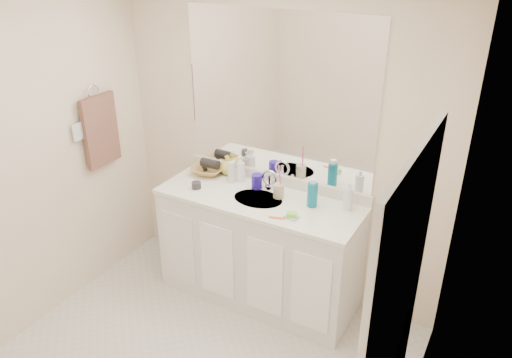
{
  "coord_description": "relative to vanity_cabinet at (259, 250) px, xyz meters",
  "views": [
    {
      "loc": [
        1.54,
        -1.77,
        2.58
      ],
      "look_at": [
        0.0,
        0.97,
        1.05
      ],
      "focal_mm": 35.0,
      "sensor_mm": 36.0,
      "label": 1
    }
  ],
  "objects": [
    {
      "name": "countertop",
      "position": [
        0.0,
        0.0,
        0.44
      ],
      "size": [
        1.52,
        0.57,
        0.03
      ],
      "primitive_type": "cube",
      "color": "white",
      "rests_on": "vanity_cabinet"
    },
    {
      "name": "hair_dryer",
      "position": [
        -0.54,
        0.16,
        0.54
      ],
      "size": [
        0.15,
        0.08,
        0.07
      ],
      "primitive_type": "cylinder",
      "rotation": [
        0.0,
        1.57,
        0.01
      ],
      "color": "black",
      "rests_on": "wicker_basket"
    },
    {
      "name": "sink_basin",
      "position": [
        0.0,
        -0.02,
        0.44
      ],
      "size": [
        0.37,
        0.37,
        0.02
      ],
      "primitive_type": "cylinder",
      "color": "#B9B5A2",
      "rests_on": "countertop"
    },
    {
      "name": "green_soap",
      "position": [
        0.33,
        -0.15,
        0.48
      ],
      "size": [
        0.08,
        0.07,
        0.02
      ],
      "primitive_type": "cube",
      "rotation": [
        0.0,
        0.0,
        0.29
      ],
      "color": "#86E938",
      "rests_on": "soap_dish"
    },
    {
      "name": "dark_jar",
      "position": [
        -0.48,
        -0.1,
        0.48
      ],
      "size": [
        0.09,
        0.09,
        0.05
      ],
      "primitive_type": "cylinder",
      "rotation": [
        0.0,
        0.0,
        -0.29
      ],
      "color": "#2A2A2F",
      "rests_on": "countertop"
    },
    {
      "name": "hand_towel",
      "position": [
        -1.25,
        -0.25,
        0.82
      ],
      "size": [
        0.04,
        0.32,
        0.55
      ],
      "primitive_type": "cube",
      "color": "#4D3229",
      "rests_on": "towel_ring"
    },
    {
      "name": "clear_pump_bottle",
      "position": [
        0.62,
        0.15,
        0.54
      ],
      "size": [
        0.07,
        0.07,
        0.17
      ],
      "primitive_type": "cylinder",
      "rotation": [
        0.0,
        0.0,
        -0.18
      ],
      "color": "white",
      "rests_on": "countertop"
    },
    {
      "name": "orange_comb",
      "position": [
        0.25,
        -0.2,
        0.46
      ],
      "size": [
        0.11,
        0.05,
        0.0
      ],
      "primitive_type": "cube",
      "rotation": [
        0.0,
        0.0,
        0.29
      ],
      "color": "#FE531A",
      "rests_on": "countertop"
    },
    {
      "name": "soap_dish",
      "position": [
        0.33,
        -0.15,
        0.46
      ],
      "size": [
        0.1,
        0.09,
        0.01
      ],
      "primitive_type": "cube",
      "rotation": [
        0.0,
        0.0,
        -0.2
      ],
      "color": "silver",
      "rests_on": "countertop"
    },
    {
      "name": "wall_back",
      "position": [
        0.0,
        0.28,
        0.77
      ],
      "size": [
        2.6,
        0.02,
        2.4
      ],
      "primitive_type": "cube",
      "color": "#F8E1C2",
      "rests_on": "floor"
    },
    {
      "name": "blue_mug",
      "position": [
        -0.09,
        0.12,
        0.51
      ],
      "size": [
        0.1,
        0.1,
        0.11
      ],
      "primitive_type": "cylinder",
      "rotation": [
        0.0,
        0.0,
        0.29
      ],
      "color": "#29169B",
      "rests_on": "countertop"
    },
    {
      "name": "toothbrush",
      "position": [
        0.13,
        0.07,
        0.6
      ],
      "size": [
        0.02,
        0.04,
        0.21
      ],
      "primitive_type": "cylinder",
      "rotation": [
        0.14,
        0.0,
        -0.34
      ],
      "color": "#FE438A",
      "rests_on": "tan_cup"
    },
    {
      "name": "soap_bottle_cream",
      "position": [
        -0.32,
        0.17,
        0.54
      ],
      "size": [
        0.09,
        0.09,
        0.16
      ],
      "primitive_type": "imported",
      "rotation": [
        0.0,
        0.0,
        0.22
      ],
      "color": "beige",
      "rests_on": "countertop"
    },
    {
      "name": "soap_bottle_white",
      "position": [
        -0.27,
        0.18,
        0.56
      ],
      "size": [
        0.09,
        0.09,
        0.2
      ],
      "primitive_type": "imported",
      "rotation": [
        0.0,
        0.0,
        -0.2
      ],
      "color": "white",
      "rests_on": "countertop"
    },
    {
      "name": "extra_white_bottle",
      "position": [
        -0.31,
        0.12,
        0.54
      ],
      "size": [
        0.06,
        0.06,
        0.17
      ],
      "primitive_type": "cylinder",
      "rotation": [
        0.0,
        0.0,
        0.14
      ],
      "color": "silver",
      "rests_on": "countertop"
    },
    {
      "name": "wall_left",
      "position": [
        -1.3,
        -1.02,
        0.77
      ],
      "size": [
        0.02,
        2.6,
        2.4
      ],
      "primitive_type": "cube",
      "color": "#F8E1C2",
      "rests_on": "floor"
    },
    {
      "name": "wicker_basket",
      "position": [
        -0.56,
        0.16,
        0.49
      ],
      "size": [
        0.32,
        0.32,
        0.06
      ],
      "primitive_type": "imported",
      "rotation": [
        0.0,
        0.0,
        0.26
      ],
      "color": "#A77E43",
      "rests_on": "countertop"
    },
    {
      "name": "backsplash",
      "position": [
        0.0,
        0.26,
        0.5
      ],
      "size": [
        1.52,
        0.03,
        0.08
      ],
      "primitive_type": "cube",
      "color": "silver",
      "rests_on": "countertop"
    },
    {
      "name": "switch_plate",
      "position": [
        -1.27,
        -0.45,
        0.88
      ],
      "size": [
        0.01,
        0.08,
        0.13
      ],
      "primitive_type": "cube",
      "color": "silver",
      "rests_on": "wall_left"
    },
    {
      "name": "wall_right",
      "position": [
        1.3,
        -1.02,
        0.77
      ],
      "size": [
        0.02,
        2.6,
        2.4
      ],
      "primitive_type": "cube",
      "color": "#F8E1C2",
      "rests_on": "floor"
    },
    {
      "name": "soap_bottle_yellow",
      "position": [
        -0.41,
        0.23,
        0.53
      ],
      "size": [
        0.14,
        0.14,
        0.16
      ],
      "primitive_type": "imported",
      "rotation": [
        0.0,
        0.0,
        -0.18
      ],
      "color": "#D9CC54",
      "rests_on": "countertop"
    },
    {
      "name": "towel_ring",
      "position": [
        -1.27,
        -0.25,
        1.12
      ],
      "size": [
        0.01,
        0.11,
        0.11
      ],
      "primitive_type": "torus",
      "rotation": [
        0.0,
        1.57,
        0.0
      ],
      "color": "silver",
      "rests_on": "wall_left"
    },
    {
      "name": "vanity_cabinet",
      "position": [
        0.0,
        0.0,
        0.0
      ],
      "size": [
        1.5,
        0.55,
        0.85
      ],
      "primitive_type": "cube",
      "color": "white",
      "rests_on": "floor"
    },
    {
      "name": "faucet",
      "position": [
        0.0,
        0.16,
        0.51
      ],
      "size": [
        0.02,
        0.02,
        0.11
      ],
      "primitive_type": "cylinder",
      "color": "silver",
      "rests_on": "countertop"
    },
    {
      "name": "mirror",
      "position": [
        0.0,
        0.27,
        1.14
      ],
      "size": [
        1.48,
        0.01,
        1.2
      ],
      "primitive_type": "cube",
      "color": "white",
      "rests_on": "wall_back"
    },
    {
      "name": "tan_cup",
      "position": [
        0.12,
        0.07,
        0.51
      ],
      "size": [
        0.09,
        0.09,
        0.1
      ],
      "primitive_type": "cylinder",
      "rotation": [
        0.0,
        0.0,
        -0.24
      ],
      "color": "tan",
      "rests_on": "countertop"
    },
    {
      "name": "mouthwash_bottle",
      "position": [
        0.38,
        0.07,
        0.54
      ],
      "size": [
        0.09,
        0.09,
        0.17
      ],
      "primitive_type": "cylinder",
      "rotation": [
        0.0,
        0.0,
        0.25
      ],
      "color": "#0B6984",
      "rests_on": "countertop"
    }
  ]
}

